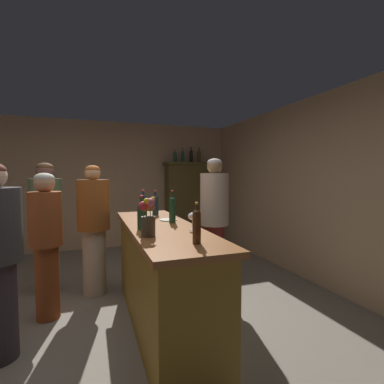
{
  "coord_description": "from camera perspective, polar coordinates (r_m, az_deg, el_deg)",
  "views": [
    {
      "loc": [
        -0.24,
        -2.84,
        1.52
      ],
      "look_at": [
        0.77,
        -0.04,
        1.33
      ],
      "focal_mm": 26.23,
      "sensor_mm": 36.0,
      "label": 1
    }
  ],
  "objects": [
    {
      "name": "floor",
      "position": [
        3.23,
        -14.59,
        -24.58
      ],
      "size": [
        8.26,
        8.26,
        0.0
      ],
      "primitive_type": "plane",
      "color": "slate",
      "rests_on": "ground"
    },
    {
      "name": "wall_back",
      "position": [
        6.09,
        -17.62,
        1.34
      ],
      "size": [
        5.46,
        0.12,
        2.6
      ],
      "primitive_type": "cube",
      "color": "tan",
      "rests_on": "ground"
    },
    {
      "name": "wall_right",
      "position": [
        4.12,
        26.36,
        0.18
      ],
      "size": [
        0.12,
        6.48,
        2.6
      ],
      "primitive_type": "cube",
      "color": "tan",
      "rests_on": "ground"
    },
    {
      "name": "bar_counter",
      "position": [
        2.94,
        -6.2,
        -16.44
      ],
      "size": [
        0.64,
        2.26,
        1.01
      ],
      "color": "olive",
      "rests_on": "ground"
    },
    {
      "name": "display_cabinet",
      "position": [
        6.13,
        -1.06,
        -1.99
      ],
      "size": [
        0.98,
        0.42,
        1.78
      ],
      "color": "#4E4020",
      "rests_on": "ground"
    },
    {
      "name": "wine_bottle_rose",
      "position": [
        2.92,
        -4.02,
        -3.38
      ],
      "size": [
        0.07,
        0.07,
        0.34
      ],
      "color": "#193823",
      "rests_on": "bar_counter"
    },
    {
      "name": "wine_bottle_chardonnay",
      "position": [
        3.51,
        -7.44,
        -2.46
      ],
      "size": [
        0.08,
        0.08,
        0.31
      ],
      "color": "#1A2B30",
      "rests_on": "bar_counter"
    },
    {
      "name": "wine_bottle_merlot",
      "position": [
        3.26,
        -9.88,
        -2.71
      ],
      "size": [
        0.08,
        0.08,
        0.33
      ],
      "color": "#172F3B",
      "rests_on": "bar_counter"
    },
    {
      "name": "wine_bottle_malbec",
      "position": [
        2.05,
        0.96,
        -6.72
      ],
      "size": [
        0.06,
        0.06,
        0.3
      ],
      "color": "#4A2B17",
      "rests_on": "bar_counter"
    },
    {
      "name": "wine_bottle_riesling",
      "position": [
        2.6,
        -10.21,
        -4.56
      ],
      "size": [
        0.08,
        0.08,
        0.31
      ],
      "color": "#1E3D23",
      "rests_on": "bar_counter"
    },
    {
      "name": "wine_bottle_syrah",
      "position": [
        2.8,
        -9.97,
        -4.13
      ],
      "size": [
        0.07,
        0.07,
        0.3
      ],
      "color": "#192938",
      "rests_on": "bar_counter"
    },
    {
      "name": "wine_glass_front",
      "position": [
        3.53,
        -10.23,
        -2.87
      ],
      "size": [
        0.08,
        0.08,
        0.15
      ],
      "color": "white",
      "rests_on": "bar_counter"
    },
    {
      "name": "wine_glass_mid",
      "position": [
        2.55,
        0.09,
        -5.07
      ],
      "size": [
        0.08,
        0.08,
        0.16
      ],
      "color": "white",
      "rests_on": "bar_counter"
    },
    {
      "name": "flower_arrangement",
      "position": [
        2.3,
        -8.98,
        -5.06
      ],
      "size": [
        0.14,
        0.13,
        0.32
      ],
      "color": "#443D2D",
      "rests_on": "bar_counter"
    },
    {
      "name": "cheese_plate",
      "position": [
        3.1,
        -4.84,
        -5.66
      ],
      "size": [
        0.19,
        0.19,
        0.01
      ],
      "primitive_type": "cylinder",
      "color": "white",
      "rests_on": "bar_counter"
    },
    {
      "name": "display_bottle_left",
      "position": [
        6.03,
        -3.49,
        7.22
      ],
      "size": [
        0.07,
        0.07,
        0.27
      ],
      "color": "#294835",
      "rests_on": "display_cabinet"
    },
    {
      "name": "display_bottle_midleft",
      "position": [
        6.09,
        -1.9,
        7.32
      ],
      "size": [
        0.06,
        0.06,
        0.32
      ],
      "color": "#214F34",
      "rests_on": "display_cabinet"
    },
    {
      "name": "display_bottle_center",
      "position": [
        6.15,
        -0.2,
        7.4
      ],
      "size": [
        0.07,
        0.07,
        0.34
      ],
      "color": "black",
      "rests_on": "display_cabinet"
    },
    {
      "name": "display_bottle_midright",
      "position": [
        6.21,
        1.43,
        7.34
      ],
      "size": [
        0.07,
        0.07,
        0.33
      ],
      "color": "#47351F",
      "rests_on": "display_cabinet"
    },
    {
      "name": "patron_in_grey",
      "position": [
        3.32,
        -27.54,
        -8.35
      ],
      "size": [
        0.32,
        0.32,
        1.54
      ],
      "rotation": [
        0.0,
        0.0,
        -0.43
      ],
      "color": "brown",
      "rests_on": "ground"
    },
    {
      "name": "patron_near_entrance",
      "position": [
        3.75,
        -19.36,
        -6.31
      ],
      "size": [
        0.39,
        0.39,
        1.63
      ],
      "rotation": [
        0.0,
        0.0,
        -0.86
      ],
      "color": "#B2A18E",
      "rests_on": "ground"
    },
    {
      "name": "patron_by_cabinet",
      "position": [
        4.02,
        -27.47,
        -5.52
      ],
      "size": [
        0.38,
        0.38,
        1.67
      ],
      "rotation": [
        0.0,
        0.0,
        -0.65
      ],
      "color": "#ACA699",
      "rests_on": "ground"
    },
    {
      "name": "bartender",
      "position": [
        3.66,
        4.58,
        -5.41
      ],
      "size": [
        0.37,
        0.37,
        1.72
      ],
      "rotation": [
        0.0,
        0.0,
        3.09
      ],
      "color": "maroon",
      "rests_on": "ground"
    }
  ]
}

